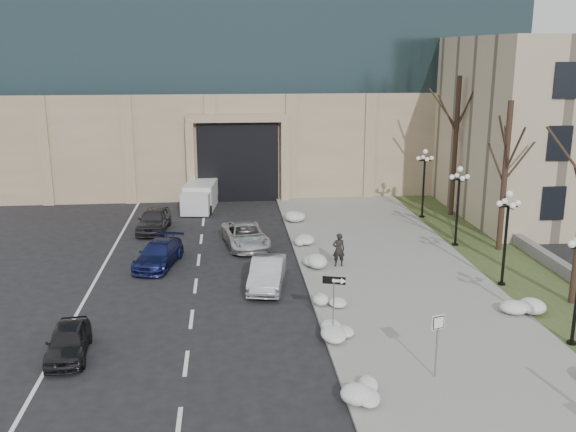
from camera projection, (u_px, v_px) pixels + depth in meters
name	position (u px, v px, depth m)	size (l,w,h in m)	color
sidewalk	(397.00, 278.00, 32.10)	(9.00, 40.00, 0.12)	gray
curb	(308.00, 281.00, 31.68)	(0.30, 40.00, 0.14)	gray
grass_strip	(521.00, 274.00, 32.71)	(4.00, 40.00, 0.10)	#374321
stone_wall	(541.00, 255.00, 34.75)	(0.50, 30.00, 0.70)	slate
car_a	(68.00, 341.00, 23.88)	(1.44, 3.58, 1.22)	black
car_b	(267.00, 273.00, 30.83)	(1.52, 4.35, 1.43)	#B7B9BF
car_c	(159.00, 254.00, 33.95)	(1.81, 4.44, 1.29)	navy
car_d	(245.00, 235.00, 37.26)	(2.24, 4.86, 1.35)	silver
car_e	(154.00, 220.00, 40.42)	(1.76, 4.37, 1.49)	#302F34
pedestrian	(339.00, 250.00, 33.47)	(0.65, 0.43, 1.79)	black
box_truck	(201.00, 196.00, 46.43)	(2.67, 6.01, 1.85)	silver
one_way_sign	(338.00, 288.00, 25.09)	(0.94, 0.44, 2.55)	slate
keep_sign	(438.00, 333.00, 21.89)	(0.51, 0.20, 2.41)	slate
snow_clump_b	(365.00, 392.00, 20.92)	(1.10, 1.60, 0.36)	white
snow_clump_c	(338.00, 332.00, 25.43)	(1.10, 1.60, 0.36)	white
snow_clump_d	(328.00, 300.00, 28.69)	(1.10, 1.60, 0.36)	white
snow_clump_e	(314.00, 264.00, 33.44)	(1.10, 1.60, 0.36)	white
snow_clump_f	(300.00, 240.00, 37.67)	(1.10, 1.60, 0.36)	white
snow_clump_g	(296.00, 218.00, 42.53)	(1.10, 1.60, 0.36)	white
snow_clump_i	(518.00, 305.00, 28.05)	(1.10, 1.60, 0.36)	white
lamppost_b	(507.00, 225.00, 30.35)	(1.18, 1.18, 4.76)	black
lamppost_c	(458.00, 195.00, 36.61)	(1.18, 1.18, 4.76)	black
lamppost_d	(424.00, 174.00, 42.87)	(1.18, 1.18, 4.76)	black
tree_mid	(507.00, 155.00, 35.24)	(3.20, 3.20, 8.50)	black
tree_far	(456.00, 127.00, 42.78)	(3.20, 3.20, 9.50)	black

